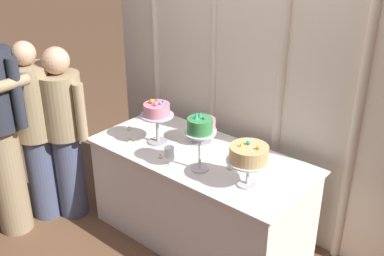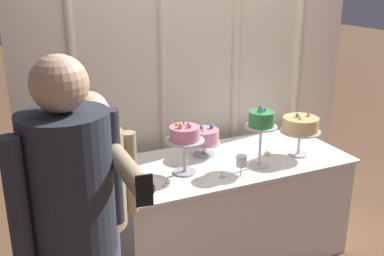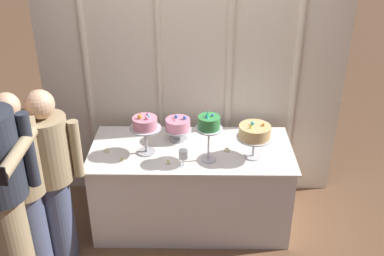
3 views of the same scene
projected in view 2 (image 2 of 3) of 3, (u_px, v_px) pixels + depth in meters
draped_curtain at (199, 44)px, 3.55m from camera, size 2.80×0.16×2.89m
cake_table at (228, 208)px, 3.45m from camera, size 1.74×0.81×0.79m
cake_display_leftmost at (185, 137)px, 3.03m from camera, size 0.27×0.27×0.37m
cake_display_midleft at (204, 137)px, 3.38m from camera, size 0.24×0.24×0.23m
cake_display_midright at (261, 122)px, 3.12m from camera, size 0.22×0.22×0.45m
cake_display_rightmost at (300, 126)px, 3.34m from camera, size 0.30×0.30×0.33m
wine_glass at (241, 162)px, 3.03m from camera, size 0.07×0.07×0.15m
tealight_far_left at (137, 180)px, 2.99m from camera, size 0.04×0.04×0.04m
tealight_near_left at (166, 184)px, 2.93m from camera, size 0.05×0.05×0.03m
tealight_near_right at (222, 176)px, 3.04m from camera, size 0.04×0.04×0.04m
tealight_far_right at (267, 154)px, 3.41m from camera, size 0.05×0.05×0.03m
guest_man_pink_jacket at (96, 215)px, 2.50m from camera, size 0.50×0.38×1.52m
guest_girl_blue_dress at (70, 232)px, 2.28m from camera, size 0.47×0.88×1.57m
guest_man_dark_suit at (74, 242)px, 1.98m from camera, size 0.50×0.49×1.79m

